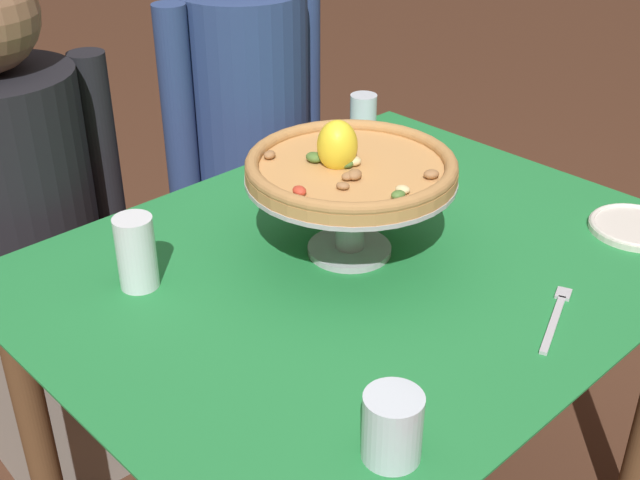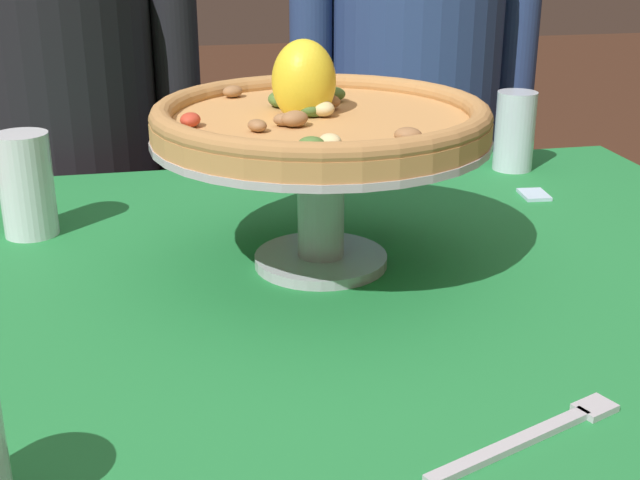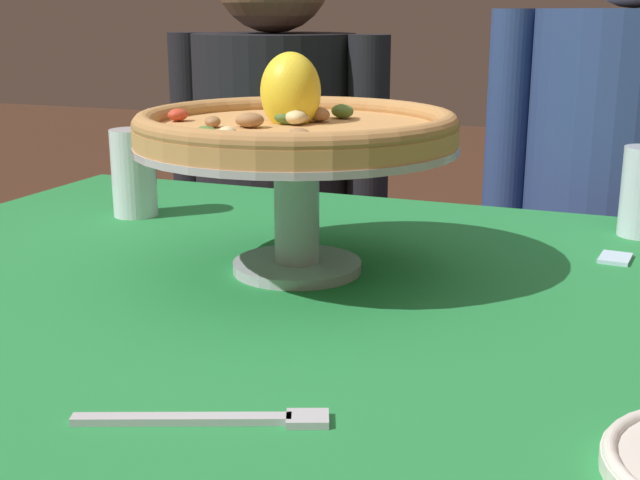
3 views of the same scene
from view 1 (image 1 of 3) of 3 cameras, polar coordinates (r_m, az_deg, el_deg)
dining_table at (r=1.53m, az=2.98°, el=-4.96°), size 1.17×0.92×0.75m
pizza_stand at (r=1.43m, az=2.11°, el=2.97°), size 0.37×0.37×0.15m
pizza at (r=1.41m, az=2.08°, el=5.23°), size 0.37×0.37×0.10m
water_glass_front_left at (r=1.06m, az=5.07°, el=-13.09°), size 0.08×0.08×0.10m
water_glass_back_left at (r=1.40m, az=-12.68°, el=-1.18°), size 0.07×0.07×0.13m
water_glass_back_right at (r=1.91m, az=3.03°, el=8.18°), size 0.06×0.06×0.12m
side_plate at (r=1.66m, az=21.18°, el=0.87°), size 0.17×0.17×0.02m
dinner_fork at (r=1.37m, az=16.17°, el=-5.07°), size 0.19×0.09×0.01m
sugar_packet at (r=1.83m, az=5.57°, el=5.27°), size 0.04×0.05×0.00m
diner_left at (r=1.89m, az=-19.75°, el=-0.97°), size 0.48×0.34×1.23m
diner_right at (r=2.21m, az=-5.01°, el=5.46°), size 0.48×0.34×1.24m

